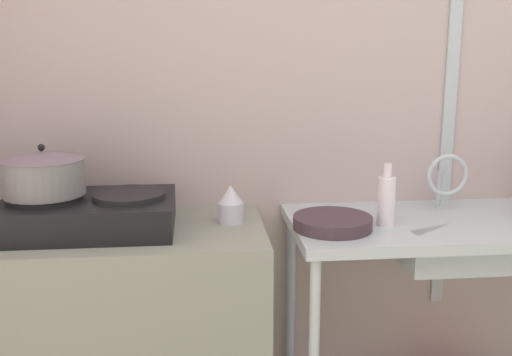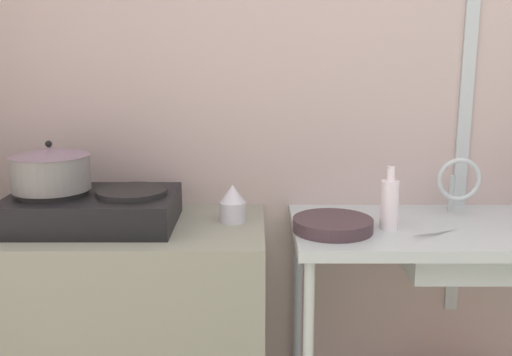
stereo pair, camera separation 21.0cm
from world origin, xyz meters
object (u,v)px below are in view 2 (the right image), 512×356
at_px(pot_on_left_burner, 50,168).
at_px(sink_basin, 465,247).
at_px(faucet, 458,181).
at_px(stove, 92,208).
at_px(percolator, 232,204).
at_px(frying_pan, 332,225).
at_px(bottle_by_sink, 389,203).

distance_m(pot_on_left_burner, sink_basin, 1.51).
xyz_separation_m(sink_basin, faucet, (0.00, 0.14, 0.21)).
distance_m(stove, faucet, 1.35).
relative_size(percolator, frying_pan, 0.50).
relative_size(pot_on_left_burner, sink_basin, 0.61).
height_order(stove, pot_on_left_burner, pot_on_left_burner).
bearing_deg(frying_pan, faucet, 21.37).
bearing_deg(sink_basin, percolator, 175.87).
relative_size(percolator, faucet, 0.61).
distance_m(stove, sink_basin, 1.34).
bearing_deg(faucet, frying_pan, -158.63).
xyz_separation_m(faucet, bottle_by_sink, (-0.29, -0.17, -0.04)).
relative_size(sink_basin, faucet, 2.02).
xyz_separation_m(pot_on_left_burner, faucet, (1.48, 0.12, -0.07)).
distance_m(stove, pot_on_left_burner, 0.20).
bearing_deg(bottle_by_sink, stove, 177.60).
bearing_deg(pot_on_left_burner, sink_basin, -0.59).
distance_m(pot_on_left_burner, faucet, 1.49).
height_order(frying_pan, bottle_by_sink, bottle_by_sink).
relative_size(stove, faucet, 2.62).
bearing_deg(pot_on_left_burner, bottle_by_sink, -2.11).
bearing_deg(bottle_by_sink, sink_basin, 5.60).
xyz_separation_m(stove, pot_on_left_burner, (-0.14, -0.00, 0.15)).
bearing_deg(pot_on_left_burner, frying_pan, -4.05).
height_order(pot_on_left_burner, faucet, pot_on_left_burner).
height_order(stove, bottle_by_sink, bottle_by_sink).
xyz_separation_m(percolator, bottle_by_sink, (0.55, -0.09, 0.03)).
distance_m(frying_pan, bottle_by_sink, 0.21).
bearing_deg(frying_pan, sink_basin, 6.36).
xyz_separation_m(percolator, frying_pan, (0.35, -0.12, -0.04)).
xyz_separation_m(pot_on_left_burner, sink_basin, (1.48, -0.02, -0.29)).
xyz_separation_m(stove, sink_basin, (1.34, -0.02, -0.14)).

